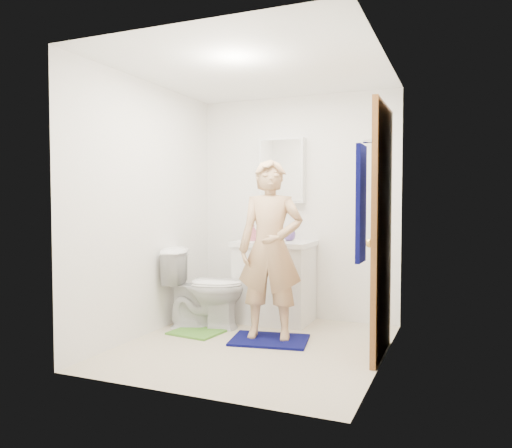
{
  "coord_description": "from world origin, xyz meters",
  "views": [
    {
      "loc": [
        1.68,
        -3.98,
        1.26
      ],
      "look_at": [
        -0.09,
        0.25,
        1.06
      ],
      "focal_mm": 35.0,
      "sensor_mm": 36.0,
      "label": 1
    }
  ],
  "objects": [
    {
      "name": "towel",
      "position": [
        1.03,
        -0.57,
        1.25
      ],
      "size": [
        0.03,
        0.24,
        0.8
      ],
      "primitive_type": "cube",
      "color": "#080A4C",
      "rests_on": "wall_right"
    },
    {
      "name": "bath_mat",
      "position": [
        0.07,
        0.19,
        0.01
      ],
      "size": [
        0.76,
        0.6,
        0.02
      ],
      "primitive_type": "cube",
      "rotation": [
        0.0,
        0.0,
        0.18
      ],
      "color": "#080A4C",
      "rests_on": "floor"
    },
    {
      "name": "toilet",
      "position": [
        -0.72,
        0.41,
        0.4
      ],
      "size": [
        0.88,
        0.64,
        0.8
      ],
      "primitive_type": "imported",
      "rotation": [
        0.0,
        0.0,
        1.84
      ],
      "color": "white",
      "rests_on": "floor"
    },
    {
      "name": "vanity_cabinet",
      "position": [
        -0.15,
        0.91,
        0.4
      ],
      "size": [
        0.75,
        0.55,
        0.8
      ],
      "primitive_type": "cube",
      "color": "white",
      "rests_on": "floor"
    },
    {
      "name": "towel_hook",
      "position": [
        1.07,
        -0.57,
        1.67
      ],
      "size": [
        0.06,
        0.02,
        0.02
      ],
      "primitive_type": "cylinder",
      "rotation": [
        0.0,
        1.57,
        0.0
      ],
      "color": "silver",
      "rests_on": "wall_right"
    },
    {
      "name": "floor",
      "position": [
        0.0,
        0.0,
        -0.01
      ],
      "size": [
        2.2,
        2.4,
        0.02
      ],
      "primitive_type": "cube",
      "color": "beige",
      "rests_on": "ground"
    },
    {
      "name": "mirror_panel",
      "position": [
        -0.15,
        1.08,
        1.6
      ],
      "size": [
        0.46,
        0.01,
        0.66
      ],
      "primitive_type": "cube",
      "color": "white",
      "rests_on": "wall_back"
    },
    {
      "name": "ceiling",
      "position": [
        0.0,
        0.0,
        2.41
      ],
      "size": [
        2.2,
        2.4,
        0.02
      ],
      "primitive_type": "cube",
      "color": "white",
      "rests_on": "ground"
    },
    {
      "name": "countertop",
      "position": [
        -0.15,
        0.91,
        0.83
      ],
      "size": [
        0.79,
        0.59,
        0.05
      ],
      "primitive_type": "cube",
      "color": "white",
      "rests_on": "vanity_cabinet"
    },
    {
      "name": "wall_front",
      "position": [
        0.0,
        -1.21,
        1.2
      ],
      "size": [
        2.2,
        0.02,
        2.4
      ],
      "primitive_type": "cube",
      "color": "white",
      "rests_on": "ground"
    },
    {
      "name": "toothbrush_cup",
      "position": [
        -0.02,
        1.02,
        0.9
      ],
      "size": [
        0.15,
        0.15,
        0.1
      ],
      "primitive_type": "imported",
      "rotation": [
        0.0,
        0.0,
        -0.17
      ],
      "color": "#59408E",
      "rests_on": "countertop"
    },
    {
      "name": "door_knob",
      "position": [
        1.03,
        -0.17,
        0.95
      ],
      "size": [
        0.07,
        0.07,
        0.07
      ],
      "primitive_type": "sphere",
      "color": "gold",
      "rests_on": "door"
    },
    {
      "name": "green_rug",
      "position": [
        -0.68,
        0.17,
        0.01
      ],
      "size": [
        0.5,
        0.44,
        0.02
      ],
      "primitive_type": "cube",
      "rotation": [
        0.0,
        0.0,
        -0.13
      ],
      "color": "#529331",
      "rests_on": "floor"
    },
    {
      "name": "wall_back",
      "position": [
        0.0,
        1.21,
        1.2
      ],
      "size": [
        2.2,
        0.02,
        2.4
      ],
      "primitive_type": "cube",
      "color": "white",
      "rests_on": "ground"
    },
    {
      "name": "faucet",
      "position": [
        -0.15,
        1.09,
        0.91
      ],
      "size": [
        0.03,
        0.03,
        0.12
      ],
      "primitive_type": "cylinder",
      "color": "silver",
      "rests_on": "countertop"
    },
    {
      "name": "door",
      "position": [
        1.07,
        0.15,
        1.02
      ],
      "size": [
        0.05,
        0.8,
        2.05
      ],
      "primitive_type": "cube",
      "color": "#985D2A",
      "rests_on": "ground"
    },
    {
      "name": "medicine_cabinet",
      "position": [
        -0.15,
        1.14,
        1.6
      ],
      "size": [
        0.5,
        0.12,
        0.7
      ],
      "primitive_type": "cube",
      "color": "white",
      "rests_on": "wall_back"
    },
    {
      "name": "man",
      "position": [
        0.06,
        0.24,
        0.83
      ],
      "size": [
        0.66,
        0.5,
        1.62
      ],
      "primitive_type": "imported",
      "rotation": [
        0.0,
        0.0,
        0.2
      ],
      "color": "tan",
      "rests_on": "bath_mat"
    },
    {
      "name": "wall_right",
      "position": [
        1.11,
        0.0,
        1.2
      ],
      "size": [
        0.02,
        2.4,
        2.4
      ],
      "primitive_type": "cube",
      "color": "white",
      "rests_on": "ground"
    },
    {
      "name": "sink_basin",
      "position": [
        -0.15,
        0.91,
        0.84
      ],
      "size": [
        0.4,
        0.4,
        0.03
      ],
      "primitive_type": "cylinder",
      "color": "white",
      "rests_on": "countertop"
    },
    {
      "name": "soap_dispenser",
      "position": [
        -0.38,
        0.89,
        0.93
      ],
      "size": [
        0.1,
        0.1,
        0.17
      ],
      "primitive_type": "imported",
      "rotation": [
        0.0,
        0.0,
        0.34
      ],
      "color": "#B65566",
      "rests_on": "countertop"
    },
    {
      "name": "wall_left",
      "position": [
        -1.11,
        0.0,
        1.2
      ],
      "size": [
        0.02,
        2.4,
        2.4
      ],
      "primitive_type": "cube",
      "color": "white",
      "rests_on": "ground"
    }
  ]
}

